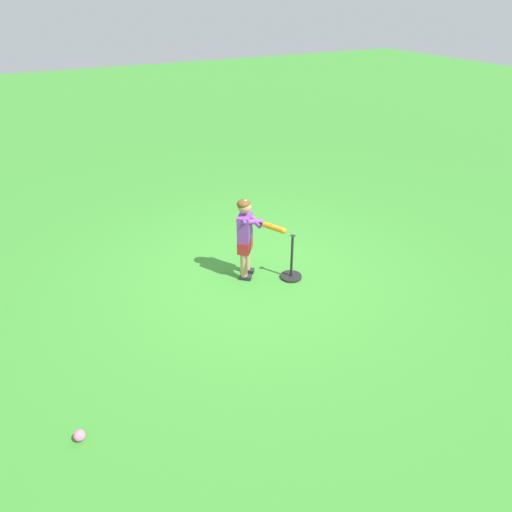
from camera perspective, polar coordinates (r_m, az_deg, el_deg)
ground_plane at (r=6.15m, az=0.29°, el=-2.22°), size 40.00×40.00×0.00m
child_batter at (r=5.78m, az=-1.14°, el=2.96°), size 0.39×0.76×1.08m
play_ball_by_bucket at (r=4.40m, az=-20.95°, el=-19.98°), size 0.10×0.10×0.10m
batting_tee at (r=6.04m, az=4.37°, el=-1.82°), size 0.28×0.28×0.62m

